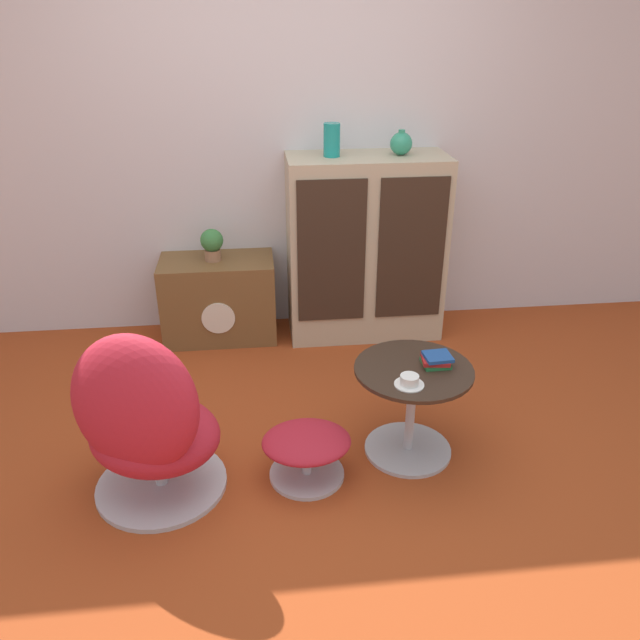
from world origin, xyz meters
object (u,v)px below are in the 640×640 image
egg_chair (145,422)px  potted_plant (212,243)px  sideboard (365,248)px  vase_inner_left (401,143)px  ottoman (307,447)px  tv_console (219,299)px  book_stack (436,360)px  vase_leftmost (332,140)px  teacup (409,381)px  coffee_table (411,403)px

egg_chair → potted_plant: size_ratio=4.10×
sideboard → vase_inner_left: vase_inner_left is taller
ottoman → sideboard: bearing=70.4°
tv_console → ottoman: tv_console is taller
potted_plant → book_stack: bearing=-50.9°
ottoman → vase_leftmost: bearing=78.6°
teacup → book_stack: 0.23m
vase_inner_left → ottoman: bearing=-116.2°
sideboard → ottoman: size_ratio=2.87×
coffee_table → ottoman: bearing=-165.9°
ottoman → vase_leftmost: (0.29, 1.46, 1.11)m
tv_console → coffee_table: bearing=-54.6°
vase_inner_left → potted_plant: (-1.17, 0.02, -0.59)m
tv_console → potted_plant: bearing=177.9°
sideboard → egg_chair: 1.94m
vase_leftmost → potted_plant: (-0.75, 0.02, -0.62)m
teacup → ottoman: bearing=178.4°
coffee_table → vase_leftmost: (-0.22, 1.33, 0.99)m
egg_chair → potted_plant: bearing=81.3°
ottoman → egg_chair: bearing=-176.1°
coffee_table → vase_inner_left: size_ratio=3.72×
ottoman → book_stack: size_ratio=2.89×
ottoman → coffee_table: (0.51, 0.13, 0.12)m
egg_chair → book_stack: size_ratio=5.91×
book_stack → tv_console: bearing=128.7°
vase_inner_left → egg_chair: bearing=-133.0°
tv_console → vase_inner_left: bearing=-0.9°
ottoman → vase_inner_left: 1.95m
sideboard → book_stack: bearing=-85.3°
tv_console → egg_chair: egg_chair is taller
egg_chair → coffee_table: size_ratio=1.51×
tv_console → book_stack: size_ratio=5.11×
vase_leftmost → book_stack: size_ratio=1.37×
tv_console → potted_plant: potted_plant is taller
egg_chair → coffee_table: bearing=8.3°
tv_console → book_stack: bearing=-51.3°
ottoman → potted_plant: bearing=107.2°
vase_leftmost → sideboard: bearing=-1.0°
potted_plant → coffee_table: bearing=-54.2°
tv_console → vase_inner_left: 1.51m
egg_chair → vase_inner_left: size_ratio=5.62×
vase_inner_left → vase_leftmost: bearing=-180.0°
teacup → book_stack: book_stack is taller
sideboard → potted_plant: sideboard is taller
sideboard → potted_plant: 0.98m
vase_leftmost → vase_inner_left: (0.42, 0.00, -0.03)m
coffee_table → sideboard: bearing=89.9°
sideboard → coffee_table: bearing=-90.1°
ottoman → book_stack: 0.72m
coffee_table → egg_chair: bearing=-171.7°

